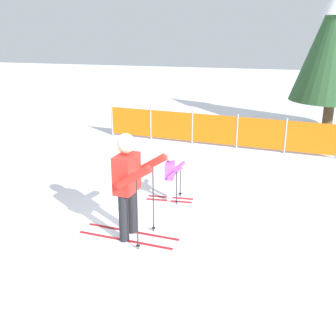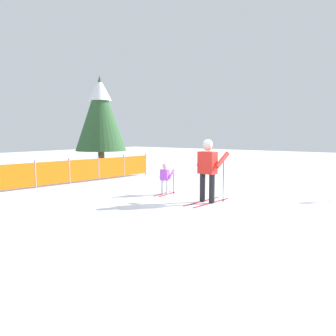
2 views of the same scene
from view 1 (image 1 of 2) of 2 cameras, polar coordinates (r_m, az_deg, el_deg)
name	(u,v)px [view 1 (image 1 of 2)]	position (r m, az deg, el deg)	size (l,w,h in m)	color
ground_plane	(122,244)	(7.27, -6.24, -10.14)	(60.00, 60.00, 0.00)	white
skier_adult	(128,177)	(7.02, -5.38, -1.22)	(1.78, 0.83, 1.85)	maroon
skier_child	(171,173)	(8.70, 0.36, -0.69)	(0.98, 0.51, 1.03)	maroon
safety_fence	(214,129)	(12.77, 6.28, 5.25)	(6.97, 0.90, 1.03)	gray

